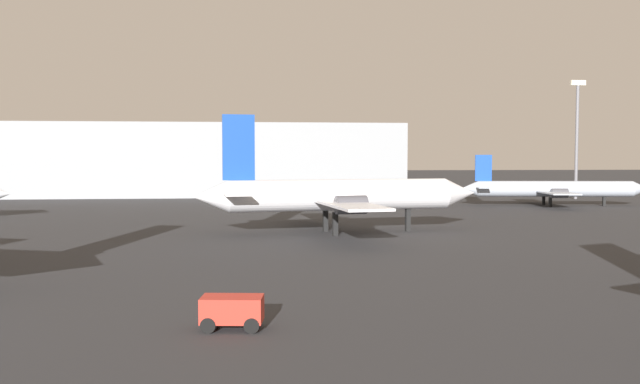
# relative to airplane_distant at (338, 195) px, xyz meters

# --- Properties ---
(airplane_distant) EXTENTS (25.82, 23.55, 10.31)m
(airplane_distant) POSITION_rel_airplane_distant_xyz_m (0.00, 0.00, 0.00)
(airplane_distant) COLOR white
(airplane_distant) RESTS_ON ground_plane
(airplane_far_right) EXTENTS (25.63, 16.24, 6.99)m
(airplane_far_right) POSITION_rel_airplane_distant_xyz_m (33.18, 28.05, -1.06)
(airplane_far_right) COLOR #B2BCCC
(airplane_far_right) RESTS_ON ground_plane
(baggage_cart) EXTENTS (2.54, 1.63, 1.30)m
(baggage_cart) POSITION_rel_airplane_distant_xyz_m (-8.10, -30.79, -2.65)
(baggage_cart) COLOR red
(baggage_cart) RESTS_ON ground_plane
(light_mast_right) EXTENTS (2.40, 0.50, 18.80)m
(light_mast_right) POSITION_rel_airplane_distant_xyz_m (43.67, 41.93, 7.25)
(light_mast_right) COLOR slate
(light_mast_right) RESTS_ON ground_plane
(terminal_building) EXTENTS (91.30, 27.14, 12.33)m
(terminal_building) POSITION_rel_airplane_distant_xyz_m (-27.62, 62.81, 2.76)
(terminal_building) COLOR #999EA3
(terminal_building) RESTS_ON ground_plane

